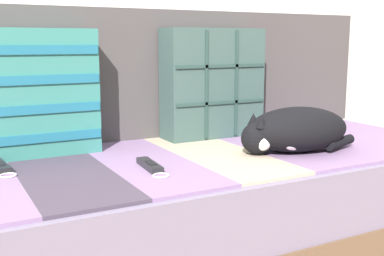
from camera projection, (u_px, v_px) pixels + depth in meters
The scene contains 7 objects.
couch at pixel (209, 201), 1.72m from camera, with size 1.93×0.86×0.37m.
sofa_backrest at pixel (165, 73), 1.95m from camera, with size 1.90×0.14×0.50m.
throw_pillow_quilted at pixel (213, 83), 1.90m from camera, with size 0.41×0.14×0.43m.
throw_pillow_striped at pixel (40, 93), 1.59m from camera, with size 0.37×0.14×0.42m.
sleeping_cat at pixel (294, 131), 1.65m from camera, with size 0.44×0.27×0.15m.
game_remote_near at pixel (1, 167), 1.43m from camera, with size 0.06×0.19×0.02m.
game_remote_far at pixel (150, 166), 1.44m from camera, with size 0.06×0.20×0.02m.
Camera 1 is at (-0.83, -1.30, 0.74)m, focal length 45.00 mm.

